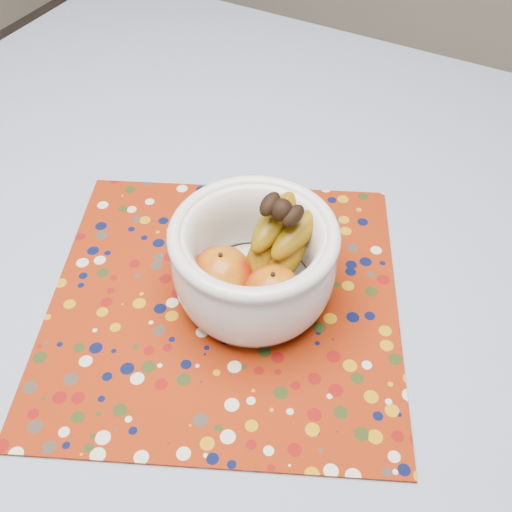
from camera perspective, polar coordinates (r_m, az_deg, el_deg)
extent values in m
plane|color=#2D2826|center=(1.43, -2.75, -21.46)|extent=(4.00, 4.00, 0.00)
cube|color=brown|center=(0.80, -4.61, -2.20)|extent=(1.20, 1.20, 0.04)
cylinder|color=brown|center=(1.60, -10.14, 8.85)|extent=(0.06, 0.06, 0.71)
cube|color=#6178A2|center=(0.78, -4.72, -1.01)|extent=(1.32, 1.32, 0.01)
cube|color=maroon|center=(0.73, -3.07, -4.25)|extent=(0.55, 0.55, 0.00)
cylinder|color=silver|center=(0.73, -0.19, -3.55)|extent=(0.10, 0.10, 0.01)
cylinder|color=silver|center=(0.72, -0.19, -3.07)|extent=(0.14, 0.14, 0.01)
torus|color=silver|center=(0.65, -0.21, 2.10)|extent=(0.19, 0.19, 0.02)
ellipsoid|color=maroon|center=(0.69, -3.29, -1.75)|extent=(0.07, 0.07, 0.06)
ellipsoid|color=maroon|center=(0.67, 1.57, -3.49)|extent=(0.07, 0.07, 0.06)
sphere|color=black|center=(0.66, 2.45, 4.41)|extent=(0.03, 0.03, 0.03)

